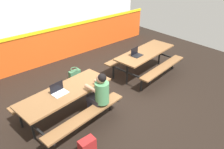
{
  "coord_description": "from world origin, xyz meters",
  "views": [
    {
      "loc": [
        -3.23,
        -3.74,
        3.34
      ],
      "look_at": [
        0.0,
        -0.03,
        0.55
      ],
      "focal_mm": 34.93,
      "sensor_mm": 36.0,
      "label": 1
    }
  ],
  "objects_px": {
    "laptop_dark": "(136,54)",
    "backpack_dark": "(87,149)",
    "picnic_table_left": "(66,97)",
    "laptop_silver": "(59,91)",
    "student_nearer": "(99,93)",
    "tote_bag_bright": "(75,76)",
    "picnic_table_right": "(145,56)"
  },
  "relations": [
    {
      "from": "picnic_table_right",
      "to": "tote_bag_bright",
      "type": "bearing_deg",
      "value": 152.39
    },
    {
      "from": "student_nearer",
      "to": "laptop_dark",
      "type": "distance_m",
      "value": 2.09
    },
    {
      "from": "backpack_dark",
      "to": "tote_bag_bright",
      "type": "xyz_separation_m",
      "value": [
        1.3,
        2.45,
        -0.02
      ]
    },
    {
      "from": "laptop_silver",
      "to": "backpack_dark",
      "type": "xyz_separation_m",
      "value": [
        -0.17,
        -1.21,
        -0.57
      ]
    },
    {
      "from": "laptop_dark",
      "to": "backpack_dark",
      "type": "distance_m",
      "value": 3.19
    },
    {
      "from": "picnic_table_right",
      "to": "laptop_silver",
      "type": "relative_size",
      "value": 6.28
    },
    {
      "from": "picnic_table_right",
      "to": "student_nearer",
      "type": "relative_size",
      "value": 1.79
    },
    {
      "from": "backpack_dark",
      "to": "tote_bag_bright",
      "type": "relative_size",
      "value": 1.02
    },
    {
      "from": "student_nearer",
      "to": "picnic_table_left",
      "type": "bearing_deg",
      "value": 137.26
    },
    {
      "from": "student_nearer",
      "to": "laptop_silver",
      "type": "height_order",
      "value": "student_nearer"
    },
    {
      "from": "picnic_table_left",
      "to": "backpack_dark",
      "type": "xyz_separation_m",
      "value": [
        -0.3,
        -1.18,
        -0.36
      ]
    },
    {
      "from": "picnic_table_left",
      "to": "laptop_silver",
      "type": "relative_size",
      "value": 6.28
    },
    {
      "from": "backpack_dark",
      "to": "picnic_table_left",
      "type": "bearing_deg",
      "value": 75.62
    },
    {
      "from": "student_nearer",
      "to": "laptop_silver",
      "type": "relative_size",
      "value": 3.51
    },
    {
      "from": "backpack_dark",
      "to": "tote_bag_bright",
      "type": "distance_m",
      "value": 2.78
    },
    {
      "from": "picnic_table_left",
      "to": "tote_bag_bright",
      "type": "bearing_deg",
      "value": 51.8
    },
    {
      "from": "student_nearer",
      "to": "backpack_dark",
      "type": "xyz_separation_m",
      "value": [
        -0.84,
        -0.69,
        -0.49
      ]
    },
    {
      "from": "student_nearer",
      "to": "tote_bag_bright",
      "type": "xyz_separation_m",
      "value": [
        0.46,
        1.77,
        -0.51
      ]
    },
    {
      "from": "backpack_dark",
      "to": "laptop_dark",
      "type": "bearing_deg",
      "value": 27.55
    },
    {
      "from": "backpack_dark",
      "to": "tote_bag_bright",
      "type": "bearing_deg",
      "value": 62.04
    },
    {
      "from": "laptop_dark",
      "to": "backpack_dark",
      "type": "xyz_separation_m",
      "value": [
        -2.78,
        -1.45,
        -0.57
      ]
    },
    {
      "from": "tote_bag_bright",
      "to": "backpack_dark",
      "type": "bearing_deg",
      "value": -117.96
    },
    {
      "from": "laptop_dark",
      "to": "backpack_dark",
      "type": "relative_size",
      "value": 0.78
    },
    {
      "from": "picnic_table_left",
      "to": "student_nearer",
      "type": "relative_size",
      "value": 1.79
    },
    {
      "from": "laptop_dark",
      "to": "picnic_table_left",
      "type": "bearing_deg",
      "value": -173.85
    },
    {
      "from": "backpack_dark",
      "to": "tote_bag_bright",
      "type": "height_order",
      "value": "backpack_dark"
    },
    {
      "from": "picnic_table_left",
      "to": "picnic_table_right",
      "type": "distance_m",
      "value": 2.91
    },
    {
      "from": "picnic_table_right",
      "to": "laptop_silver",
      "type": "height_order",
      "value": "laptop_silver"
    },
    {
      "from": "laptop_silver",
      "to": "backpack_dark",
      "type": "relative_size",
      "value": 0.78
    },
    {
      "from": "picnic_table_left",
      "to": "laptop_dark",
      "type": "bearing_deg",
      "value": 6.15
    },
    {
      "from": "picnic_table_left",
      "to": "laptop_dark",
      "type": "relative_size",
      "value": 6.28
    },
    {
      "from": "laptop_silver",
      "to": "laptop_dark",
      "type": "relative_size",
      "value": 1.0
    }
  ]
}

